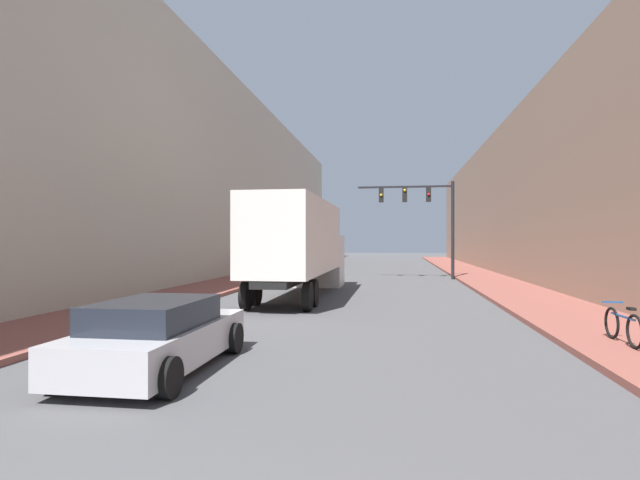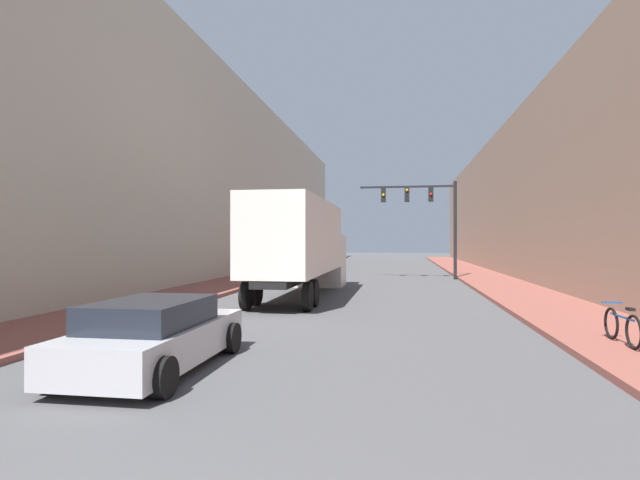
{
  "view_description": "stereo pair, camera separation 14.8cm",
  "coord_description": "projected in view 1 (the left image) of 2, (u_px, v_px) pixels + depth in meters",
  "views": [
    {
      "loc": [
        1.84,
        -1.63,
        2.38
      ],
      "look_at": [
        -0.66,
        14.73,
        2.41
      ],
      "focal_mm": 28.0,
      "sensor_mm": 36.0,
      "label": 1
    },
    {
      "loc": [
        1.99,
        -1.6,
        2.38
      ],
      "look_at": [
        -0.66,
        14.73,
        2.41
      ],
      "focal_mm": 28.0,
      "sensor_mm": 36.0,
      "label": 2
    }
  ],
  "objects": [
    {
      "name": "sidewalk_left",
      "position": [
        257.0,
        276.0,
        32.62
      ],
      "size": [
        3.35,
        80.0,
        0.15
      ],
      "color": "brown",
      "rests_on": "ground"
    },
    {
      "name": "sidewalk_right",
      "position": [
        484.0,
        279.0,
        30.46
      ],
      "size": [
        3.35,
        80.0,
        0.15
      ],
      "color": "brown",
      "rests_on": "ground"
    },
    {
      "name": "sedan_car",
      "position": [
        158.0,
        336.0,
        9.16
      ],
      "size": [
        2.09,
        4.39,
        1.31
      ],
      "color": "#B7B7BC",
      "rests_on": "ground"
    },
    {
      "name": "building_left",
      "position": [
        189.0,
        176.0,
        33.34
      ],
      "size": [
        6.0,
        80.0,
        13.53
      ],
      "color": "#BCB29E",
      "rests_on": "ground"
    },
    {
      "name": "building_right",
      "position": [
        565.0,
        195.0,
        29.76
      ],
      "size": [
        6.0,
        80.0,
        10.26
      ],
      "color": "#997A66",
      "rests_on": "ground"
    },
    {
      "name": "parked_bicycle",
      "position": [
        623.0,
        326.0,
        10.8
      ],
      "size": [
        0.44,
        1.82,
        0.86
      ],
      "color": "black",
      "rests_on": "sidewalk_right"
    },
    {
      "name": "semi_truck",
      "position": [
        302.0,
        244.0,
        21.51
      ],
      "size": [
        2.46,
        11.87,
        4.02
      ],
      "color": "silver",
      "rests_on": "ground"
    },
    {
      "name": "traffic_signal_gantry",
      "position": [
        426.0,
        209.0,
        31.19
      ],
      "size": [
        5.99,
        0.35,
        6.09
      ],
      "color": "black",
      "rests_on": "ground"
    }
  ]
}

